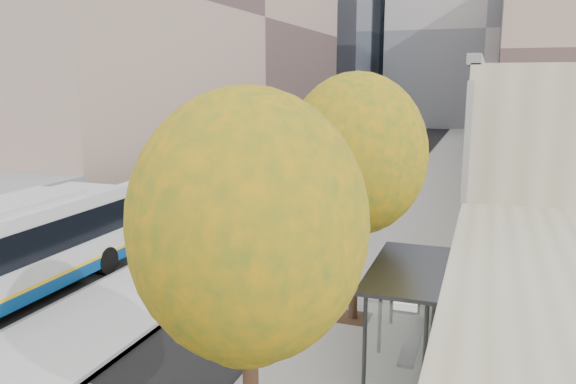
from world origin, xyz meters
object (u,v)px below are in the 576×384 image
at_px(bus_shelter, 415,284).
at_px(distant_car, 335,146).
at_px(bus_far, 213,185).
at_px(cyclist, 249,297).

relative_size(bus_shelter, distant_car, 1.09).
relative_size(bus_shelter, bus_far, 0.26).
bearing_deg(bus_shelter, bus_far, 133.05).
distance_m(bus_far, distant_car, 28.77).
height_order(cyclist, distant_car, cyclist).
bearing_deg(bus_far, cyclist, -59.91).
distance_m(bus_shelter, distant_car, 44.81).
bearing_deg(bus_far, bus_shelter, -48.07).
xyz_separation_m(bus_far, cyclist, (7.92, -13.07, -0.73)).
xyz_separation_m(bus_far, distant_car, (-0.44, 28.76, -0.84)).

